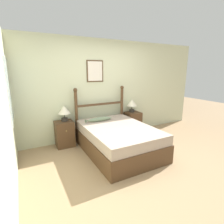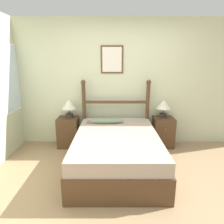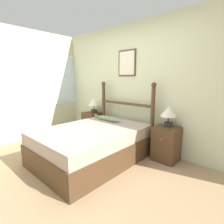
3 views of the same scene
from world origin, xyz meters
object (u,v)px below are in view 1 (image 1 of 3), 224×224
(nightstand_left, at_px, (65,134))
(fish_pillow, at_px, (99,119))
(table_lamp_left, at_px, (64,111))
(table_lamp_right, at_px, (132,103))
(nightstand_right, at_px, (133,123))
(bed, at_px, (118,139))

(nightstand_left, relative_size, fish_pillow, 0.89)
(table_lamp_left, bearing_deg, table_lamp_right, 0.49)
(nightstand_left, relative_size, nightstand_right, 1.00)
(bed, distance_m, nightstand_right, 1.30)
(nightstand_right, distance_m, fish_pillow, 1.25)
(bed, relative_size, table_lamp_left, 5.26)
(nightstand_left, bearing_deg, nightstand_right, 0.00)
(table_lamp_right, relative_size, fish_pillow, 0.54)
(nightstand_left, height_order, table_lamp_left, table_lamp_left)
(bed, height_order, table_lamp_left, table_lamp_left)
(bed, relative_size, nightstand_left, 3.16)
(table_lamp_right, distance_m, fish_pillow, 1.23)
(bed, height_order, nightstand_left, nightstand_left)
(nightstand_left, distance_m, table_lamp_right, 2.02)
(nightstand_right, height_order, table_lamp_right, table_lamp_right)
(fish_pillow, bearing_deg, table_lamp_right, 15.67)
(nightstand_right, bearing_deg, nightstand_left, 180.00)
(bed, distance_m, fish_pillow, 0.70)
(bed, bearing_deg, fish_pillow, 108.49)
(table_lamp_left, height_order, table_lamp_right, same)
(bed, bearing_deg, table_lamp_right, 42.99)
(table_lamp_right, bearing_deg, nightstand_right, -79.00)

